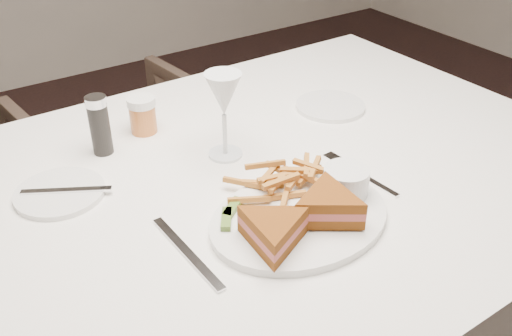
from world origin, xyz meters
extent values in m
cube|color=white|center=(-0.27, 0.06, 0.38)|extent=(1.45, 0.98, 0.75)
imported|color=#44342A|center=(-0.18, 0.92, 0.31)|extent=(0.66, 0.62, 0.62)
ellipsoid|color=white|center=(-0.26, -0.11, 0.76)|extent=(0.32, 0.25, 0.01)
cube|color=silver|center=(-0.45, -0.08, 0.75)|extent=(0.02, 0.21, 0.00)
cylinder|color=white|center=(-0.57, 0.19, 0.76)|extent=(0.16, 0.16, 0.01)
cylinder|color=white|center=(0.07, 0.19, 0.76)|extent=(0.16, 0.16, 0.01)
cylinder|color=black|center=(-0.44, 0.29, 0.81)|extent=(0.04, 0.04, 0.12)
cylinder|color=#BB652D|center=(-0.34, 0.33, 0.79)|extent=(0.06, 0.06, 0.08)
cube|color=#4E7127|center=(-0.34, -0.04, 0.77)|extent=(0.05, 0.05, 0.01)
cube|color=#4E7127|center=(-0.37, -0.06, 0.77)|extent=(0.04, 0.05, 0.01)
cylinder|color=white|center=(-0.15, -0.10, 0.79)|extent=(0.08, 0.08, 0.05)
camera|label=1|loc=(-0.74, -0.70, 1.34)|focal=40.00mm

